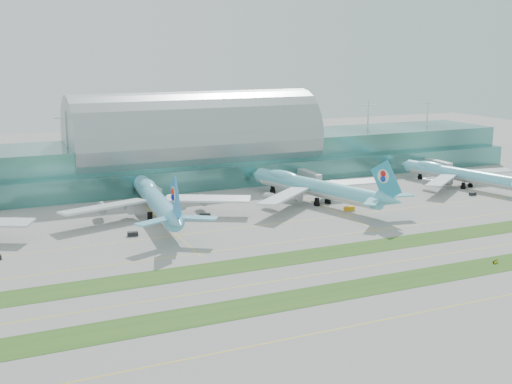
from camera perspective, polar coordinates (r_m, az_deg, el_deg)
name	(u,v)px	position (r m, az deg, el deg)	size (l,w,h in m)	color
ground	(327,255)	(202.13, 6.34, -5.61)	(700.00, 700.00, 0.00)	gray
terminal	(195,151)	(313.87, -5.45, 3.62)	(340.00, 69.10, 36.00)	#3D7A75
grass_strip_near	(379,285)	(179.89, 10.84, -8.09)	(420.00, 12.00, 0.08)	#2D591E
grass_strip_far	(324,253)	(203.76, 6.05, -5.44)	(420.00, 12.00, 0.08)	#2D591E
taxiline_a	(425,312)	(165.11, 14.82, -10.23)	(420.00, 0.35, 0.01)	yellow
taxiline_b	(351,269)	(190.82, 8.45, -6.79)	(420.00, 0.35, 0.01)	yellow
taxiline_c	(300,240)	(217.12, 3.95, -4.27)	(420.00, 0.35, 0.01)	yellow
taxiline_d	(272,224)	(236.02, 1.47, -2.86)	(420.00, 0.35, 0.01)	yellow
airliner_b	(156,199)	(246.91, -8.89, -0.63)	(72.83, 82.95, 22.82)	#67C3E3
airliner_c	(314,186)	(268.03, 5.20, 0.52)	(69.89, 81.06, 22.87)	#63C7DA
airliner_d	(460,174)	(313.46, 17.66, 1.57)	(61.83, 71.45, 19.97)	#6AD1E9
gse_c	(133,234)	(224.98, -10.90, -3.67)	(3.65, 1.80, 1.49)	black
gse_d	(205,216)	(245.21, -4.56, -2.12)	(4.10, 2.02, 1.54)	black
gse_e	(349,208)	(257.75, 8.29, -1.46)	(4.18, 1.83, 1.73)	orange
gse_f	(372,203)	(269.93, 10.26, -0.93)	(3.27, 1.65, 1.35)	black
gse_g	(473,194)	(297.31, 18.70, -0.15)	(3.01, 1.58, 1.44)	black
taxiway_sign_east	(496,262)	(206.48, 20.52, -5.82)	(2.28, 0.86, 0.98)	black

